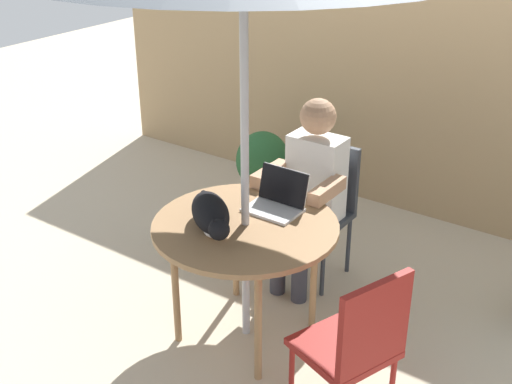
{
  "coord_description": "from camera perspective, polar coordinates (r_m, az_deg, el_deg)",
  "views": [
    {
      "loc": [
        1.87,
        -2.56,
        2.46
      ],
      "look_at": [
        0.0,
        0.1,
        0.87
      ],
      "focal_mm": 47.0,
      "sensor_mm": 36.0,
      "label": 1
    }
  ],
  "objects": [
    {
      "name": "patio_table",
      "position": [
        3.64,
        -0.91,
        -3.54
      ],
      "size": [
        1.02,
        1.02,
        0.72
      ],
      "color": "#9E754C",
      "rests_on": "ground"
    },
    {
      "name": "cat",
      "position": [
        3.53,
        -3.82,
        -1.98
      ],
      "size": [
        0.5,
        0.48,
        0.17
      ],
      "color": "black",
      "rests_on": "patio_table"
    },
    {
      "name": "fence_back",
      "position": [
        5.17,
        12.47,
        8.52
      ],
      "size": [
        5.46,
        0.08,
        1.92
      ],
      "primitive_type": "cube",
      "color": "tan",
      "rests_on": "ground"
    },
    {
      "name": "person_seated",
      "position": [
        4.14,
        4.63,
        0.6
      ],
      "size": [
        0.48,
        0.48,
        1.23
      ],
      "color": "white",
      "rests_on": "ground"
    },
    {
      "name": "chair_occupied",
      "position": [
        4.33,
        5.62,
        -0.7
      ],
      "size": [
        0.4,
        0.4,
        0.89
      ],
      "color": "#33383F",
      "rests_on": "ground"
    },
    {
      "name": "potted_plant_by_chair",
      "position": [
        5.1,
        0.57,
        1.87
      ],
      "size": [
        0.41,
        0.41,
        0.68
      ],
      "color": "#9E5138",
      "rests_on": "ground"
    },
    {
      "name": "ground_plane",
      "position": [
        4.01,
        -0.84,
        -11.83
      ],
      "size": [
        14.0,
        14.0,
        0.0
      ],
      "primitive_type": "plane",
      "color": "#BCAD93"
    },
    {
      "name": "laptop",
      "position": [
        3.75,
        1.91,
        -0.49
      ],
      "size": [
        0.3,
        0.25,
        0.21
      ],
      "color": "silver",
      "rests_on": "patio_table"
    },
    {
      "name": "chair_empty",
      "position": [
        3.14,
        8.61,
        -12.47
      ],
      "size": [
        0.51,
        0.51,
        0.89
      ],
      "color": "maroon",
      "rests_on": "ground"
    }
  ]
}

